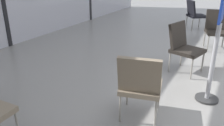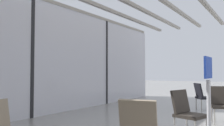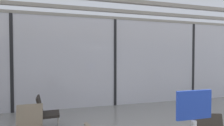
{
  "view_description": "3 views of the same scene",
  "coord_description": "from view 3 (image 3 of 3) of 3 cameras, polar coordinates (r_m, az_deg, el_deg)",
  "views": [
    {
      "loc": [
        -3.55,
        0.42,
        1.74
      ],
      "look_at": [
        -1.49,
        1.55,
        0.79
      ],
      "focal_mm": 37.57,
      "sensor_mm": 36.0,
      "label": 1
    },
    {
      "loc": [
        -4.0,
        -0.08,
        1.2
      ],
      "look_at": [
        1.94,
        3.87,
        1.51
      ],
      "focal_mm": 37.22,
      "sensor_mm": 36.0,
      "label": 2
    },
    {
      "loc": [
        -1.7,
        -0.91,
        1.8
      ],
      "look_at": [
        0.37,
        7.04,
        1.56
      ],
      "focal_mm": 26.74,
      "sensor_mm": 36.0,
      "label": 3
    }
  ],
  "objects": [
    {
      "name": "lounge_chair_2",
      "position": [
        4.58,
        -21.83,
        -14.97
      ],
      "size": [
        0.57,
        0.53,
        0.87
      ],
      "rotation": [
        0.0,
        0.0,
        1.66
      ],
      "color": "#28231E",
      "rests_on": "ground"
    },
    {
      "name": "window_mullion_2",
      "position": [
        8.02,
        25.81,
        0.31
      ],
      "size": [
        0.1,
        0.12,
        3.26
      ],
      "primitive_type": "cube",
      "color": "black",
      "rests_on": "ground"
    },
    {
      "name": "glass_curtain_wall",
      "position": [
        6.34,
        0.97,
        0.16
      ],
      "size": [
        14.0,
        0.08,
        3.26
      ],
      "primitive_type": "cube",
      "color": "silver",
      "rests_on": "ground"
    },
    {
      "name": "window_mullion_0",
      "position": [
        6.37,
        -30.98,
        -0.07
      ],
      "size": [
        0.1,
        0.12,
        3.26
      ],
      "primitive_type": "cube",
      "color": "black",
      "rests_on": "ground"
    },
    {
      "name": "parked_airplane",
      "position": [
        12.83,
        0.09,
        3.43
      ],
      "size": [
        13.76,
        4.37,
        4.37
      ],
      "color": "#B2BCD6",
      "rests_on": "ground"
    },
    {
      "name": "lounge_chair_3",
      "position": [
        3.8,
        -26.62,
        -18.56
      ],
      "size": [
        0.5,
        0.54,
        0.87
      ],
      "rotation": [
        0.0,
        0.0,
        0.04
      ],
      "color": "#7F705B",
      "rests_on": "ground"
    },
    {
      "name": "window_mullion_1",
      "position": [
        6.34,
        0.97,
        0.16
      ],
      "size": [
        0.1,
        0.12,
        3.26
      ],
      "primitive_type": "cube",
      "color": "black",
      "rests_on": "ground"
    }
  ]
}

